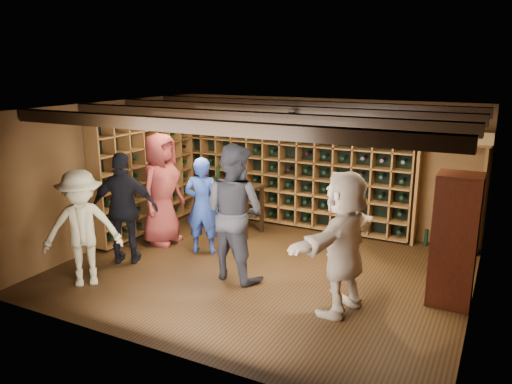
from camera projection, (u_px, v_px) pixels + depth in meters
The scene contains 13 objects.
ground at pixel (261, 271), 7.74m from camera, with size 6.00×6.00×0.00m, color #311D0D.
room_shell at pixel (263, 114), 7.18m from camera, with size 6.00×6.00×6.00m.
wine_rack_back at pixel (290, 168), 9.69m from camera, with size 4.65×0.30×2.20m.
wine_rack_left at pixel (147, 171), 9.41m from camera, with size 0.30×2.65×2.20m.
crate_shelf at pixel (453, 160), 8.29m from camera, with size 1.20×0.32×2.07m.
display_cabinet at pixel (454, 243), 6.51m from camera, with size 0.55×0.50×1.75m.
man_blue_shirt at pixel (202, 206), 8.33m from camera, with size 0.60×0.39×1.65m, color navy.
man_grey_suit at pixel (234, 212), 7.30m from camera, with size 0.99×0.77×2.03m, color black.
guest_red_floral at pixel (161, 189), 8.75m from camera, with size 0.97×0.63×1.98m, color maroon.
guest_woman_black at pixel (125, 209), 7.88m from camera, with size 1.06×0.44×1.80m, color black.
guest_khaki at pixel (82, 229), 7.09m from camera, with size 1.10×0.63×1.70m, color #978F68.
guest_beige at pixel (343, 243), 6.28m from camera, with size 1.73×0.55×1.87m, color tan.
tasting_table at pixel (229, 189), 9.46m from camera, with size 1.30×0.77×1.21m.
Camera 1 is at (3.19, -6.44, 3.13)m, focal length 35.00 mm.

